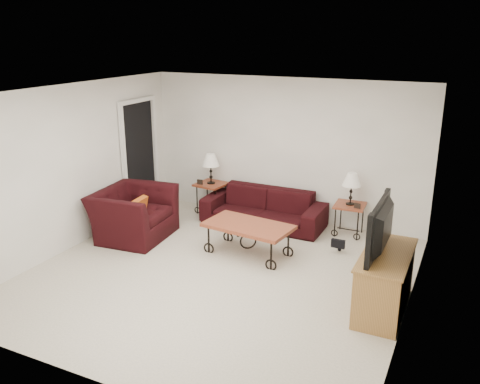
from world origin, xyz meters
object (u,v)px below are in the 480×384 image
lamp_left (211,169)px  backpack (340,239)px  sofa (263,208)px  side_table_right (349,220)px  television (388,228)px  lamp_right (351,189)px  coffee_table (248,239)px  tv_stand (385,282)px  side_table_left (211,198)px  armchair (133,214)px

lamp_left → backpack: lamp_left is taller
lamp_left → backpack: (2.62, -0.72, -0.63)m
sofa → side_table_right: 1.47m
side_table_right → television: size_ratio=0.48×
lamp_right → coffee_table: 1.93m
coffee_table → tv_stand: tv_stand is taller
side_table_left → coffee_table: bearing=-45.4°
side_table_left → lamp_right: lamp_right is taller
lamp_right → armchair: 3.56m
side_table_right → lamp_right: bearing=0.0°
lamp_right → coffee_table: lamp_right is taller
lamp_right → backpack: bearing=-86.6°
lamp_left → tv_stand: bearing=-31.5°
side_table_right → coffee_table: 1.85m
coffee_table → television: size_ratio=1.17×
television → backpack: (-0.89, 1.44, -0.85)m
side_table_right → coffee_table: side_table_right is taller
armchair → television: size_ratio=1.11×
side_table_right → coffee_table: (-1.18, -1.42, -0.02)m
side_table_left → backpack: size_ratio=1.35×
television → side_table_left: bearing=-121.6°
sofa → television: television is taller
sofa → lamp_right: (1.46, 0.18, 0.49)m
side_table_right → television: 2.48m
side_table_right → lamp_left: bearing=180.0°
backpack → tv_stand: bearing=-79.6°
television → backpack: size_ratio=2.68×
side_table_right → tv_stand: size_ratio=0.43×
armchair → sofa: bearing=-55.5°
lamp_right → tv_stand: size_ratio=0.43×
coffee_table → television: 2.38m
coffee_table → television: television is taller
side_table_left → backpack: (2.62, -0.72, -0.07)m
side_table_left → armchair: size_ratio=0.45×
sofa → armchair: bearing=-140.3°
television → tv_stand: bearing=90.0°
lamp_left → television: bearing=-31.6°
side_table_left → side_table_right: (2.58, 0.00, -0.01)m
tv_stand → backpack: 1.71m
lamp_left → coffee_table: bearing=-45.4°
coffee_table → lamp_left: bearing=134.6°
television → lamp_right: bearing=-156.7°
lamp_right → armchair: (-3.15, -1.59, -0.40)m
sofa → television: size_ratio=1.92×
sofa → backpack: size_ratio=5.14×
side_table_right → side_table_left: bearing=180.0°
side_table_right → armchair: size_ratio=0.43×
side_table_left → lamp_right: bearing=0.0°
side_table_right → lamp_right: 0.53m
tv_stand → television: television is taller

